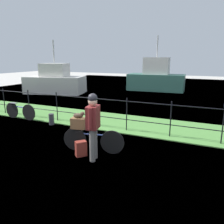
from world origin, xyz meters
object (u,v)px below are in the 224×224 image
Objects in this scene: moored_boat_mid at (55,82)px; moored_boat_far at (156,79)px; terrier_dog at (79,115)px; cyclist_person at (93,121)px; backpack_on_paving at (81,149)px; bicycle_parked at (20,111)px; mooring_bollard at (51,119)px; bicycle_main at (93,140)px; wooden_crate at (78,123)px.

moored_boat_mid is 7.67m from moored_boat_far.
cyclist_person reaches higher than terrier_dog.
cyclist_person reaches higher than backpack_on_paving.
cyclist_person is 1.04× the size of bicycle_parked.
moored_boat_mid is at bearing -98.04° from backpack_on_paving.
backpack_on_paving is at bearing -53.36° from terrier_dog.
mooring_bollard is (-2.36, 1.64, -0.80)m from terrier_dog.
terrier_dog is 0.19× the size of cyclist_person.
terrier_dog is at bearing 152.01° from cyclist_person.
cyclist_person reaches higher than mooring_bollard.
mooring_bollard is (-2.98, 1.97, -0.79)m from cyclist_person.
cyclist_person is at bearing -46.63° from moored_boat_mid.
bicycle_parked is (-4.71, 2.07, -0.65)m from cyclist_person.
moored_boat_far reaches higher than moored_boat_mid.
backpack_on_paving is 0.09× the size of moored_boat_far.
bicycle_main is at bearing -46.19° from moored_boat_mid.
mooring_bollard is 0.10× the size of moored_boat_far.
wooden_crate is 0.09× the size of moored_boat_mid.
moored_boat_mid is at bearing 127.71° from mooring_bollard.
backpack_on_paving is (-0.41, 0.05, -0.80)m from cyclist_person.
backpack_on_paving is at bearing -112.02° from bicycle_main.
terrier_dog is 0.70m from cyclist_person.
bicycle_parked is 0.36× the size of moored_boat_mid.
backpack_on_paving is at bearing -25.17° from bicycle_parked.
moored_boat_far reaches higher than terrier_dog.
cyclist_person is at bearing -56.99° from bicycle_main.
bicycle_parked reaches higher than bicycle_main.
bicycle_main is 11.22m from moored_boat_mid.
bicycle_main is 0.82m from cyclist_person.
terrier_dog is at bearing -167.68° from bicycle_main.
wooden_crate is at bearing -167.68° from terrier_dog.
terrier_dog is 11.03m from moored_boat_mid.
moored_boat_mid is (-7.38, 8.17, 0.02)m from wooden_crate.
mooring_bollard is at bearing -86.87° from backpack_on_paving.
moored_boat_far is (-1.46, 12.46, 0.60)m from bicycle_main.
cyclist_person is at bearing -23.72° from bicycle_parked.
bicycle_main is 0.37× the size of moored_boat_mid.
moored_boat_mid is at bearing 133.37° from cyclist_person.
wooden_crate is (-0.38, -0.08, 0.45)m from bicycle_main.
bicycle_parked is 7.24m from moored_boat_mid.
moored_boat_far is (-1.08, 12.54, 0.15)m from wooden_crate.
moored_boat_far reaches higher than wooden_crate.
terrier_dog is 0.07× the size of moored_boat_mid.
moored_boat_far is (6.30, 4.37, 0.13)m from moored_boat_mid.
bicycle_main is 5.13× the size of terrier_dog.
wooden_crate is at bearing -85.07° from moored_boat_far.
wooden_crate reaches higher than bicycle_main.
bicycle_parked is (-4.07, 1.75, -0.44)m from wooden_crate.
cyclist_person is at bearing -82.39° from moored_boat_far.
backpack_on_paving is 11.39m from moored_boat_mid.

